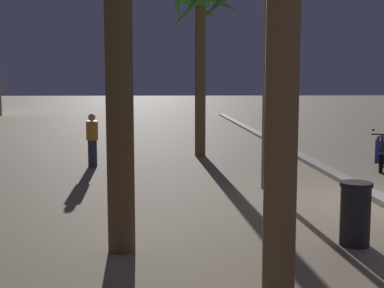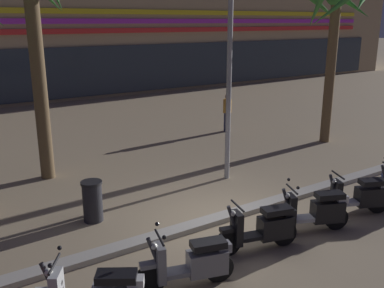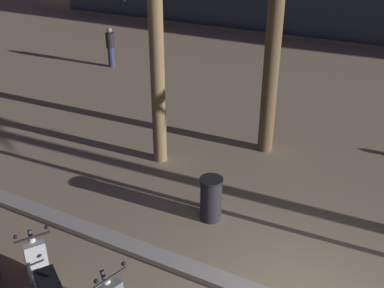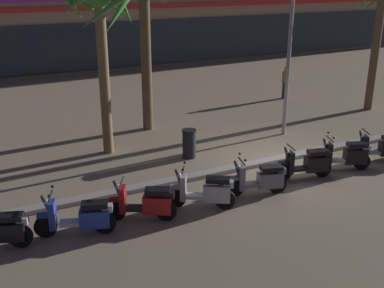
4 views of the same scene
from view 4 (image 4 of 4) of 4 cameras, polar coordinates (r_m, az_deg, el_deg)
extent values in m
plane|color=#9E896B|center=(15.30, 10.74, -2.11)|extent=(200.00, 200.00, 0.00)
cube|color=#ADA89E|center=(15.34, 10.56, -1.80)|extent=(60.00, 0.36, 0.12)
cube|color=red|center=(30.85, -2.23, 16.56)|extent=(44.60, 0.10, 0.28)
cube|color=#283342|center=(31.07, -2.18, 12.43)|extent=(47.23, 0.12, 2.80)
cylinder|color=black|center=(11.08, -20.17, -10.53)|extent=(0.52, 0.28, 0.52)
cube|color=black|center=(11.06, -21.38, -9.84)|extent=(0.75, 0.54, 0.42)
cube|color=black|center=(10.90, -21.50, -8.29)|extent=(0.67, 0.50, 0.12)
cube|color=silver|center=(10.87, -20.00, -8.77)|extent=(0.30, 0.27, 0.16)
cylinder|color=black|center=(11.29, -17.44, -9.60)|extent=(0.52, 0.27, 0.52)
cylinder|color=black|center=(11.11, -10.60, -9.45)|extent=(0.52, 0.27, 0.52)
cube|color=silver|center=(11.16, -14.33, -9.28)|extent=(0.66, 0.47, 0.08)
cube|color=#233D9E|center=(11.06, -11.80, -8.81)|extent=(0.75, 0.53, 0.42)
cube|color=black|center=(10.90, -11.81, -7.26)|extent=(0.67, 0.48, 0.12)
cube|color=#233D9E|center=(11.12, -16.68, -8.29)|extent=(0.25, 0.37, 0.66)
cube|color=#233D9E|center=(11.15, -17.60, -8.30)|extent=(0.36, 0.26, 0.08)
cylinder|color=#333338|center=(11.06, -17.16, -7.61)|extent=(0.29, 0.16, 0.69)
cylinder|color=black|center=(10.91, -16.92, -6.10)|extent=(0.23, 0.54, 0.04)
sphere|color=white|center=(10.99, -17.36, -6.77)|extent=(0.12, 0.12, 0.12)
cube|color=silver|center=(10.93, -10.30, -7.68)|extent=(0.29, 0.27, 0.16)
sphere|color=black|center=(10.64, -17.07, -6.08)|extent=(0.07, 0.07, 0.07)
sphere|color=black|center=(11.07, -16.69, -5.00)|extent=(0.07, 0.07, 0.07)
cylinder|color=black|center=(11.63, -9.27, -7.97)|extent=(0.51, 0.33, 0.52)
cylinder|color=black|center=(11.47, -3.16, -8.13)|extent=(0.51, 0.33, 0.52)
cube|color=black|center=(11.51, -6.50, -7.79)|extent=(0.66, 0.53, 0.08)
cube|color=red|center=(11.41, -4.29, -7.34)|extent=(0.75, 0.60, 0.44)
cube|color=black|center=(11.25, -4.23, -5.74)|extent=(0.67, 0.55, 0.12)
cube|color=red|center=(11.46, -8.46, -6.71)|extent=(0.28, 0.37, 0.66)
cube|color=red|center=(11.50, -9.35, -6.69)|extent=(0.36, 0.29, 0.08)
cylinder|color=#333338|center=(11.41, -8.90, -6.03)|extent=(0.28, 0.20, 0.69)
cylinder|color=black|center=(11.26, -8.58, -4.57)|extent=(0.30, 0.51, 0.04)
sphere|color=white|center=(11.34, -9.05, -5.21)|extent=(0.12, 0.12, 0.12)
cube|color=black|center=(11.27, -2.80, -6.23)|extent=(0.31, 0.29, 0.16)
cylinder|color=black|center=(12.10, -1.93, -6.53)|extent=(0.49, 0.36, 0.52)
cylinder|color=black|center=(12.02, 4.09, -6.76)|extent=(0.49, 0.36, 0.52)
cube|color=silver|center=(12.02, 0.83, -6.39)|extent=(0.66, 0.55, 0.08)
cube|color=silver|center=(11.95, 3.05, -5.96)|extent=(0.75, 0.63, 0.45)
cube|color=black|center=(11.79, 3.18, -4.39)|extent=(0.67, 0.57, 0.12)
cube|color=silver|center=(11.95, -1.09, -5.32)|extent=(0.30, 0.36, 0.66)
cube|color=silver|center=(11.97, -1.95, -5.29)|extent=(0.36, 0.31, 0.08)
cylinder|color=#333338|center=(11.90, -1.48, -4.66)|extent=(0.28, 0.21, 0.69)
cylinder|color=black|center=(11.76, -1.10, -3.25)|extent=(0.33, 0.50, 0.04)
sphere|color=white|center=(11.83, -1.58, -3.86)|extent=(0.12, 0.12, 0.12)
cube|color=silver|center=(11.83, 4.53, -4.88)|extent=(0.31, 0.30, 0.16)
sphere|color=black|center=(11.49, -1.14, -3.17)|extent=(0.07, 0.07, 0.07)
sphere|color=black|center=(11.93, -0.89, -2.27)|extent=(0.07, 0.07, 0.07)
cylinder|color=black|center=(12.65, 5.18, -5.36)|extent=(0.53, 0.23, 0.52)
cylinder|color=black|center=(13.04, 10.38, -4.84)|extent=(0.53, 0.23, 0.52)
cube|color=slate|center=(12.79, 7.62, -4.88)|extent=(0.65, 0.43, 0.08)
cube|color=slate|center=(12.90, 9.51, -4.31)|extent=(0.74, 0.49, 0.42)
cube|color=black|center=(12.77, 9.68, -2.92)|extent=(0.66, 0.45, 0.12)
cube|color=slate|center=(12.58, 6.01, -4.09)|extent=(0.22, 0.36, 0.66)
cube|color=slate|center=(12.53, 5.22, -4.16)|extent=(0.35, 0.24, 0.08)
cylinder|color=#333338|center=(12.50, 5.68, -3.50)|extent=(0.29, 0.14, 0.69)
cylinder|color=black|center=(12.40, 6.09, -2.11)|extent=(0.19, 0.55, 0.04)
sphere|color=white|center=(12.42, 5.62, -2.74)|extent=(0.12, 0.12, 0.12)
cube|color=slate|center=(12.91, 10.82, -3.22)|extent=(0.28, 0.26, 0.16)
sphere|color=black|center=(12.15, 6.53, -1.99)|extent=(0.07, 0.07, 0.07)
sphere|color=black|center=(12.57, 5.87, -1.19)|extent=(0.07, 0.07, 0.07)
cylinder|color=black|center=(13.84, 11.10, -3.38)|extent=(0.53, 0.23, 0.52)
cylinder|color=black|center=(14.36, 15.66, -2.90)|extent=(0.53, 0.23, 0.52)
cube|color=black|center=(14.04, 13.26, -2.93)|extent=(0.65, 0.42, 0.08)
cube|color=black|center=(14.19, 14.94, -2.32)|extent=(0.74, 0.48, 0.45)
cube|color=black|center=(14.07, 15.14, -0.96)|extent=(0.66, 0.44, 0.12)
cube|color=black|center=(13.80, 11.87, -2.20)|extent=(0.22, 0.36, 0.66)
cube|color=black|center=(13.73, 11.18, -2.27)|extent=(0.35, 0.23, 0.08)
cylinder|color=#333338|center=(13.71, 11.60, -1.65)|extent=(0.29, 0.14, 0.69)
cylinder|color=black|center=(13.63, 12.00, -0.37)|extent=(0.18, 0.55, 0.04)
sphere|color=white|center=(13.64, 11.58, -0.96)|extent=(0.12, 0.12, 0.12)
cube|color=black|center=(14.24, 16.10, -1.24)|extent=(0.28, 0.25, 0.16)
cylinder|color=black|center=(14.79, 15.56, -2.20)|extent=(0.52, 0.29, 0.52)
cylinder|color=black|center=(15.25, 20.00, -2.03)|extent=(0.52, 0.29, 0.52)
cube|color=silver|center=(14.97, 17.66, -1.91)|extent=(0.66, 0.49, 0.08)
cube|color=black|center=(15.10, 19.32, -1.40)|extent=(0.75, 0.56, 0.46)
cube|color=black|center=(14.98, 19.55, -0.09)|extent=(0.67, 0.51, 0.12)
cube|color=black|center=(14.75, 16.32, -1.13)|extent=(0.26, 0.37, 0.66)
cube|color=black|center=(14.69, 15.66, -1.15)|extent=(0.36, 0.27, 0.08)
cylinder|color=#333338|center=(14.67, 16.08, -0.60)|extent=(0.29, 0.17, 0.69)
cylinder|color=black|center=(14.59, 16.50, 0.59)|extent=(0.25, 0.53, 0.04)
sphere|color=white|center=(14.61, 16.07, 0.06)|extent=(0.12, 0.12, 0.12)
cube|color=silver|center=(15.13, 20.48, -0.42)|extent=(0.30, 0.28, 0.16)
sphere|color=black|center=(14.35, 16.94, 0.73)|extent=(0.07, 0.07, 0.07)
sphere|color=black|center=(14.78, 16.30, 1.34)|extent=(0.07, 0.07, 0.07)
cylinder|color=black|center=(15.82, 19.54, -1.18)|extent=(0.52, 0.30, 0.52)
cube|color=silver|center=(16.04, 21.50, -0.93)|extent=(0.66, 0.50, 0.08)
cube|color=black|center=(15.80, 20.27, -0.18)|extent=(0.26, 0.37, 0.66)
cube|color=black|center=(15.73, 19.66, -0.20)|extent=(0.36, 0.27, 0.08)
cylinder|color=#333338|center=(15.72, 20.06, 0.32)|extent=(0.29, 0.18, 0.69)
cylinder|color=black|center=(15.65, 20.47, 1.43)|extent=(0.26, 0.53, 0.04)
sphere|color=white|center=(15.65, 20.07, 0.94)|extent=(0.12, 0.12, 0.12)
cylinder|color=brown|center=(17.65, -5.65, 10.63)|extent=(0.39, 0.39, 5.65)
cylinder|color=olive|center=(15.35, -10.69, 7.90)|extent=(0.34, 0.34, 5.08)
cone|color=#3D8438|center=(15.27, -8.33, 16.22)|extent=(0.33, 1.69, 1.17)
cone|color=#3D8438|center=(15.75, -9.83, 16.30)|extent=(1.40, 1.40, 1.14)
cone|color=#3D8438|center=(15.74, -12.55, 16.01)|extent=(1.69, 0.59, 1.20)
cone|color=#3D8438|center=(15.28, -14.20, 15.94)|extent=(1.11, 1.61, 1.12)
cone|color=#3D8438|center=(14.62, -14.12, 16.22)|extent=(0.79, 1.78, 0.92)
cone|color=#3D8438|center=(14.34, -10.64, 15.72)|extent=(1.67, 0.43, 1.24)
cone|color=#3D8438|center=(14.65, -9.02, 15.59)|extent=(1.44, 1.13, 1.37)
cylinder|color=brown|center=(21.86, 21.49, 10.64)|extent=(0.36, 0.36, 5.26)
cylinder|color=#2D3351|center=(23.19, 11.26, 6.44)|extent=(0.26, 0.26, 0.78)
cylinder|color=gold|center=(23.05, 11.37, 8.04)|extent=(0.34, 0.34, 0.55)
sphere|color=tan|center=(22.98, 11.43, 8.97)|extent=(0.21, 0.21, 0.21)
cylinder|color=#232328|center=(15.22, -0.35, -0.04)|extent=(0.44, 0.44, 0.90)
cylinder|color=black|center=(15.07, -0.35, 1.64)|extent=(0.48, 0.48, 0.06)
cylinder|color=#939399|center=(17.24, 11.79, 11.12)|extent=(0.14, 0.14, 6.26)
camera|label=1|loc=(15.98, -29.70, 5.51)|focal=48.19mm
camera|label=2|loc=(5.39, 12.21, 6.07)|focal=40.35mm
camera|label=3|loc=(11.29, 33.60, 16.91)|focal=42.61mm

